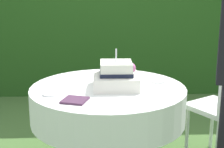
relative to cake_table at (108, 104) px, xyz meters
The scene contains 7 objects.
foliage_hedge 2.35m from the cake_table, 90.00° to the left, with size 5.09×0.42×2.41m, color #234C19.
cake_table is the anchor object (origin of this frame).
wedding_cake 0.22m from the cake_table, 15.83° to the right, with size 0.33×0.33×0.29m.
serving_plate_near 0.45m from the cake_table, 156.73° to the right, with size 0.11×0.11×0.01m, color white.
serving_plate_far 0.41m from the cake_table, 68.66° to the left, with size 0.15×0.15×0.01m, color white.
serving_plate_left 0.43m from the cake_table, 16.28° to the left, with size 0.10×0.10×0.01m, color white.
napkin_stack 0.41m from the cake_table, 125.44° to the right, with size 0.15×0.15×0.01m, color #4C2D47.
Camera 1 is at (-0.08, -2.38, 1.43)m, focal length 54.30 mm.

